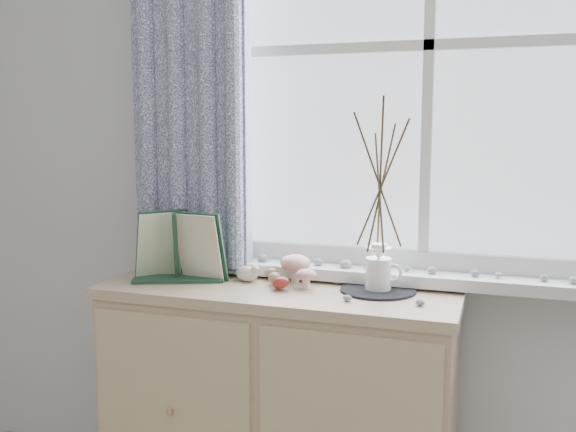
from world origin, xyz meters
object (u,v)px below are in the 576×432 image
Objects in this scene: sideboard at (278,407)px; twig_pitcher at (380,180)px; botanical_book at (174,247)px; toadstool_cluster at (298,267)px.

sideboard is 1.89× the size of twig_pitcher.
sideboard is 0.86m from twig_pitcher.
botanical_book is at bearing -171.62° from sideboard.
twig_pitcher is at bearing 9.41° from sideboard.
twig_pitcher is (0.69, 0.11, 0.24)m from botanical_book.
toadstool_cluster is (0.41, 0.12, -0.07)m from botanical_book.
toadstool_cluster is at bearing 154.01° from twig_pitcher.
botanical_book is at bearing 165.38° from twig_pitcher.
sideboard is at bearing -13.52° from botanical_book.
botanical_book is 2.30× the size of toadstool_cluster.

